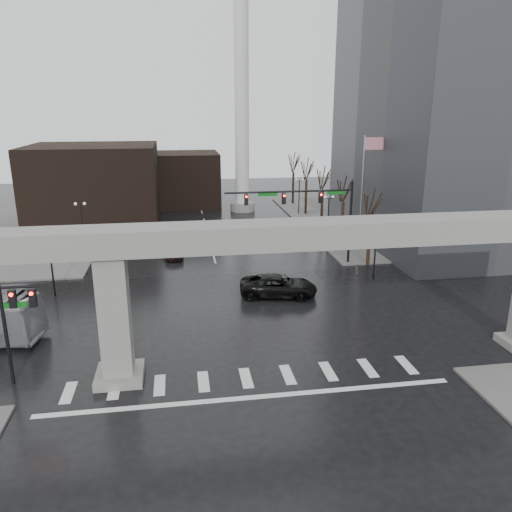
{
  "coord_description": "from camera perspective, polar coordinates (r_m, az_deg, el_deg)",
  "views": [
    {
      "loc": [
        -3.34,
        -25.73,
        14.67
      ],
      "look_at": [
        1.96,
        7.78,
        4.5
      ],
      "focal_mm": 35.0,
      "sensor_mm": 36.0,
      "label": 1
    }
  ],
  "objects": [
    {
      "name": "tree_right_3",
      "position": [
        71.03,
        5.76,
        7.13
      ],
      "size": [
        1.11,
        1.66,
        8.02
      ],
      "color": "black",
      "rests_on": "ground"
    },
    {
      "name": "office_tower",
      "position": [
        60.81,
        23.83,
        21.35
      ],
      "size": [
        22.0,
        26.0,
        42.0
      ],
      "primitive_type": "cube",
      "color": "slate",
      "rests_on": "ground"
    },
    {
      "name": "lamp_left_1",
      "position": [
        55.81,
        -19.33,
        4.17
      ],
      "size": [
        1.22,
        0.32,
        5.11
      ],
      "color": "black",
      "rests_on": "ground"
    },
    {
      "name": "tree_right_2",
      "position": [
        63.46,
        7.58,
        5.87
      ],
      "size": [
        1.1,
        1.63,
        7.85
      ],
      "color": "black",
      "rests_on": "ground"
    },
    {
      "name": "smokestack",
      "position": [
        72.34,
        -1.63,
        15.63
      ],
      "size": [
        3.6,
        3.6,
        30.0
      ],
      "color": "silver",
      "rests_on": "ground"
    },
    {
      "name": "lamp_right_1",
      "position": [
        57.41,
        8.29,
        5.27
      ],
      "size": [
        1.22,
        0.32,
        5.11
      ],
      "color": "black",
      "rests_on": "ground"
    },
    {
      "name": "ground",
      "position": [
        29.8,
        -1.41,
        -12.8
      ],
      "size": [
        160.0,
        160.0,
        0.0
      ],
      "primitive_type": "plane",
      "color": "black",
      "rests_on": "ground"
    },
    {
      "name": "tree_right_4",
      "position": [
        78.69,
        4.29,
        8.14
      ],
      "size": [
        1.12,
        1.69,
        8.19
      ],
      "color": "black",
      "rests_on": "ground"
    },
    {
      "name": "signal_mast_arm",
      "position": [
        47.04,
        6.42,
        5.75
      ],
      "size": [
        12.12,
        0.43,
        8.0
      ],
      "color": "black",
      "rests_on": "ground"
    },
    {
      "name": "tree_right_1",
      "position": [
        56.0,
        9.87,
        4.26
      ],
      "size": [
        1.09,
        1.61,
        7.67
      ],
      "color": "black",
      "rests_on": "ground"
    },
    {
      "name": "pickup_truck",
      "position": [
        40.19,
        2.59,
        -3.43
      ],
      "size": [
        6.63,
        4.02,
        1.72
      ],
      "primitive_type": "imported",
      "rotation": [
        0.0,
        0.0,
        1.37
      ],
      "color": "black",
      "rests_on": "ground"
    },
    {
      "name": "building_far_left",
      "position": [
        69.24,
        -17.92,
        7.86
      ],
      "size": [
        16.0,
        14.0,
        10.0
      ],
      "primitive_type": "cube",
      "color": "black",
      "rests_on": "ground"
    },
    {
      "name": "lamp_right_2",
      "position": [
        70.68,
        4.96,
        7.51
      ],
      "size": [
        1.22,
        0.32,
        5.11
      ],
      "color": "black",
      "rests_on": "ground"
    },
    {
      "name": "flagpole_assembly",
      "position": [
        51.73,
        12.36,
        8.37
      ],
      "size": [
        2.06,
        0.12,
        12.0
      ],
      "color": "silver",
      "rests_on": "ground"
    },
    {
      "name": "building_far_mid",
      "position": [
        78.47,
        -8.02,
        8.71
      ],
      "size": [
        10.0,
        10.0,
        8.0
      ],
      "primitive_type": "cube",
      "color": "black",
      "rests_on": "ground"
    },
    {
      "name": "lamp_left_2",
      "position": [
        69.39,
        -17.4,
        6.64
      ],
      "size": [
        1.22,
        0.32,
        5.11
      ],
      "color": "black",
      "rests_on": "ground"
    },
    {
      "name": "tree_right_0",
      "position": [
        48.72,
        12.84,
        2.15
      ],
      "size": [
        1.09,
        1.58,
        7.5
      ],
      "color": "black",
      "rests_on": "ground"
    },
    {
      "name": "elevated_guideway",
      "position": [
        27.27,
        1.12,
        0.09
      ],
      "size": [
        48.0,
        2.6,
        8.7
      ],
      "color": "gray",
      "rests_on": "ground"
    },
    {
      "name": "lamp_right_0",
      "position": [
        44.58,
        13.54,
        1.67
      ],
      "size": [
        1.22,
        0.32,
        5.11
      ],
      "color": "black",
      "rests_on": "ground"
    },
    {
      "name": "signal_left_pole",
      "position": [
        29.65,
        -25.93,
        -6.02
      ],
      "size": [
        2.3,
        0.3,
        6.0
      ],
      "color": "black",
      "rests_on": "ground"
    },
    {
      "name": "lamp_left_0",
      "position": [
        42.5,
        -22.46,
        0.12
      ],
      "size": [
        1.22,
        0.32,
        5.11
      ],
      "color": "black",
      "rests_on": "ground"
    },
    {
      "name": "far_car",
      "position": [
        51.15,
        -9.61,
        0.63
      ],
      "size": [
        2.48,
        4.52,
        1.45
      ],
      "primitive_type": "imported",
      "rotation": [
        0.0,
        0.0,
        0.19
      ],
      "color": "black",
      "rests_on": "ground"
    },
    {
      "name": "sidewalk_ne",
      "position": [
        69.89,
        16.11,
        3.97
      ],
      "size": [
        28.0,
        36.0,
        0.15
      ],
      "primitive_type": "cube",
      "color": "#605E5C",
      "rests_on": "ground"
    }
  ]
}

